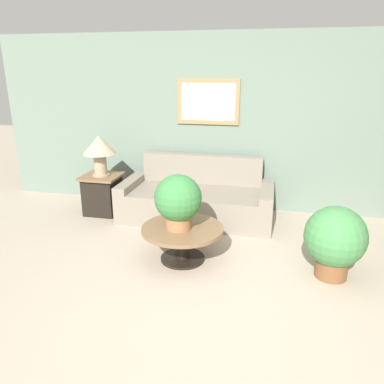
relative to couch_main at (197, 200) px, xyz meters
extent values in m
plane|color=tan|center=(0.66, -2.40, -0.27)|extent=(20.00, 20.00, 0.00)
cube|color=slate|center=(0.66, 0.57, 1.03)|extent=(7.97, 0.06, 2.60)
cube|color=#997A4C|center=(0.05, 0.53, 1.35)|extent=(0.93, 0.03, 0.66)
cube|color=#B2BCC6|center=(0.05, 0.52, 1.35)|extent=(0.81, 0.01, 0.54)
cube|color=gray|center=(0.00, -0.05, -0.06)|extent=(1.81, 0.97, 0.43)
cube|color=gray|center=(0.00, 0.36, 0.37)|extent=(1.81, 0.16, 0.43)
cube|color=gray|center=(-0.99, -0.05, -0.01)|extent=(0.18, 0.97, 0.53)
cube|color=gray|center=(0.99, -0.05, -0.01)|extent=(0.18, 0.97, 0.53)
cylinder|color=black|center=(0.10, -1.30, -0.26)|extent=(0.51, 0.51, 0.03)
cylinder|color=black|center=(0.10, -1.30, -0.08)|extent=(0.17, 0.17, 0.33)
cylinder|color=brown|center=(0.10, -1.30, 0.11)|extent=(0.92, 0.92, 0.04)
cube|color=black|center=(-1.42, -0.13, 0.00)|extent=(0.47, 0.47, 0.55)
cube|color=brown|center=(-1.42, -0.13, 0.30)|extent=(0.55, 0.55, 0.03)
cylinder|color=tan|center=(-1.42, -0.13, 0.33)|extent=(0.26, 0.26, 0.02)
cylinder|color=tan|center=(-1.42, -0.13, 0.49)|extent=(0.19, 0.19, 0.30)
cone|color=tan|center=(-1.42, -0.13, 0.77)|extent=(0.48, 0.48, 0.27)
cylinder|color=#9E6B42|center=(0.07, -1.33, 0.21)|extent=(0.29, 0.29, 0.16)
sphere|color=#387A3D|center=(0.07, -1.33, 0.48)|extent=(0.52, 0.52, 0.52)
cylinder|color=brown|center=(1.72, -1.32, -0.16)|extent=(0.33, 0.33, 0.22)
sphere|color=#428447|center=(1.72, -1.32, 0.19)|extent=(0.63, 0.63, 0.63)
camera|label=1|loc=(1.04, -5.03, 1.82)|focal=35.00mm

